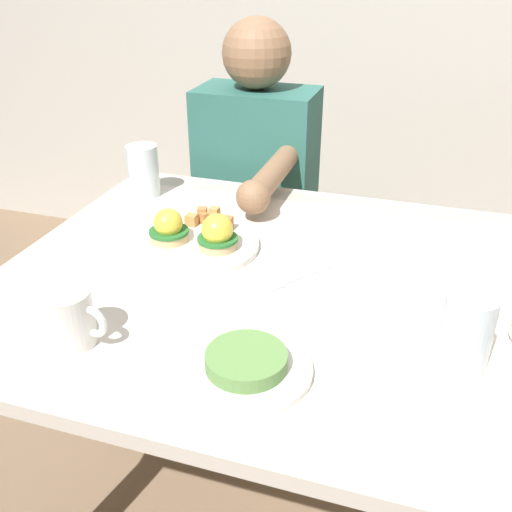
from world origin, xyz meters
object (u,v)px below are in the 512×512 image
(side_plate, at_px, (246,365))
(diner_person, at_px, (255,193))
(fork, at_px, (295,279))
(dining_table, at_px, (306,328))
(eggs_benedict_plate, at_px, (195,238))
(coffee_mug, at_px, (70,317))
(water_glass_near, at_px, (144,173))
(water_glass_extra, at_px, (465,336))

(side_plate, height_order, diner_person, diner_person)
(fork, distance_m, diner_person, 0.67)
(dining_table, height_order, side_plate, side_plate)
(eggs_benedict_plate, xyz_separation_m, coffee_mug, (-0.06, -0.36, 0.03))
(dining_table, height_order, water_glass_near, water_glass_near)
(diner_person, bearing_deg, side_plate, -72.86)
(coffee_mug, relative_size, fork, 0.83)
(coffee_mug, distance_m, side_plate, 0.29)
(coffee_mug, xyz_separation_m, water_glass_near, (-0.18, 0.60, 0.01))
(water_glass_near, bearing_deg, dining_table, -30.90)
(eggs_benedict_plate, xyz_separation_m, water_glass_extra, (0.54, -0.23, 0.03))
(eggs_benedict_plate, height_order, fork, eggs_benedict_plate)
(dining_table, distance_m, fork, 0.11)
(diner_person, bearing_deg, coffee_mug, -91.07)
(fork, xyz_separation_m, water_glass_extra, (0.30, -0.17, 0.05))
(eggs_benedict_plate, xyz_separation_m, diner_person, (-0.04, 0.54, -0.11))
(eggs_benedict_plate, relative_size, water_glass_extra, 2.16)
(fork, height_order, side_plate, side_plate)
(water_glass_extra, xyz_separation_m, side_plate, (-0.31, -0.12, -0.04))
(water_glass_near, distance_m, side_plate, 0.75)
(diner_person, bearing_deg, eggs_benedict_plate, -85.47)
(water_glass_near, bearing_deg, fork, -32.20)
(fork, height_order, diner_person, diner_person)
(water_glass_near, xyz_separation_m, side_plate, (0.47, -0.58, -0.04))
(eggs_benedict_plate, relative_size, side_plate, 1.35)
(eggs_benedict_plate, height_order, water_glass_extra, water_glass_extra)
(water_glass_near, relative_size, diner_person, 0.11)
(coffee_mug, xyz_separation_m, water_glass_extra, (0.60, 0.13, 0.00))
(coffee_mug, height_order, water_glass_near, water_glass_near)
(dining_table, xyz_separation_m, eggs_benedict_plate, (-0.26, 0.06, 0.13))
(fork, relative_size, diner_person, 0.12)
(fork, bearing_deg, diner_person, 114.60)
(side_plate, bearing_deg, water_glass_extra, 21.07)
(water_glass_extra, bearing_deg, side_plate, -158.93)
(fork, distance_m, water_glass_near, 0.56)
(water_glass_near, bearing_deg, side_plate, -51.13)
(water_glass_near, bearing_deg, diner_person, 57.12)
(dining_table, distance_m, side_plate, 0.31)
(water_glass_near, xyz_separation_m, diner_person, (0.20, 0.30, -0.15))
(coffee_mug, relative_size, diner_person, 0.10)
(coffee_mug, bearing_deg, dining_table, 43.26)
(water_glass_near, bearing_deg, coffee_mug, -73.27)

